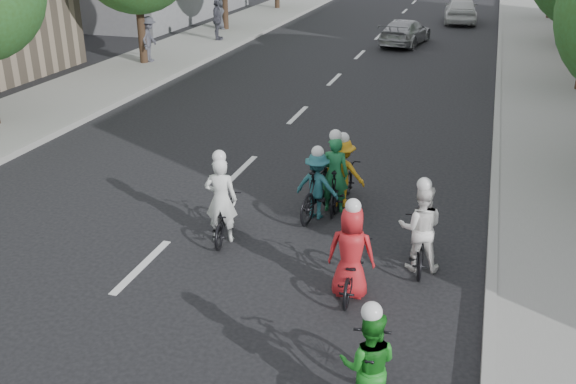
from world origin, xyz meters
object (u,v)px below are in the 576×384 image
at_px(cyclist_1, 223,211).
at_px(cyclist_6, 318,188).
at_px(follow_car_lead, 405,32).
at_px(spectator_2, 222,14).
at_px(cyclist_3, 420,236).
at_px(spectator_0, 149,39).
at_px(cyclist_4, 342,179).
at_px(cyclist_5, 369,371).
at_px(cyclist_2, 335,182).
at_px(cyclist_0, 351,261).
at_px(spectator_1, 217,20).
at_px(follow_car_trail, 461,9).

distance_m(cyclist_1, cyclist_6, 2.14).
relative_size(follow_car_lead, spectator_2, 2.68).
height_order(cyclist_3, spectator_0, spectator_0).
bearing_deg(cyclist_4, cyclist_1, 51.02).
relative_size(cyclist_5, follow_car_lead, 0.42).
bearing_deg(spectator_0, cyclist_2, -146.67).
distance_m(cyclist_0, spectator_0, 19.14).
relative_size(cyclist_6, spectator_1, 0.98).
xyz_separation_m(cyclist_4, cyclist_5, (1.73, -6.16, 0.02)).
relative_size(cyclist_5, spectator_2, 1.12).
bearing_deg(spectator_0, cyclist_3, -146.14).
bearing_deg(follow_car_trail, cyclist_0, 85.66).
xyz_separation_m(cyclist_4, follow_car_trail, (0.91, 27.24, 0.16)).
bearing_deg(cyclist_0, cyclist_6, -68.11).
height_order(cyclist_2, spectator_1, spectator_1).
xyz_separation_m(cyclist_3, follow_car_trail, (-1.01, 29.50, 0.14)).
bearing_deg(follow_car_trail, cyclist_4, 83.69).
relative_size(cyclist_2, cyclist_5, 1.04).
bearing_deg(cyclist_2, cyclist_0, 100.21).
bearing_deg(cyclist_5, cyclist_1, -54.58).
height_order(cyclist_2, cyclist_6, cyclist_2).
bearing_deg(cyclist_4, cyclist_5, 105.96).
distance_m(cyclist_6, follow_car_trail, 27.99).
relative_size(cyclist_0, cyclist_3, 1.00).
bearing_deg(cyclist_2, follow_car_lead, -94.50).
height_order(cyclist_0, cyclist_1, cyclist_1).
distance_m(follow_car_lead, follow_car_trail, 8.20).
bearing_deg(cyclist_5, cyclist_3, -99.91).
relative_size(cyclist_2, spectator_1, 0.95).
distance_m(cyclist_1, cyclist_2, 2.63).
distance_m(cyclist_0, follow_car_lead, 22.93).
bearing_deg(cyclist_6, spectator_0, -41.80).
relative_size(cyclist_0, spectator_0, 0.95).
height_order(cyclist_3, cyclist_4, cyclist_3).
bearing_deg(follow_car_lead, spectator_1, 22.89).
bearing_deg(cyclist_5, spectator_2, -71.08).
distance_m(spectator_0, spectator_1, 5.60).
xyz_separation_m(spectator_0, spectator_1, (0.72, 5.56, 0.04)).
relative_size(cyclist_2, spectator_2, 1.16).
distance_m(cyclist_4, cyclist_5, 6.40).
xyz_separation_m(cyclist_5, cyclist_6, (-2.09, 5.44, -0.01)).
bearing_deg(cyclist_4, cyclist_0, 105.35).
distance_m(follow_car_trail, spectator_0, 19.63).
xyz_separation_m(cyclist_0, cyclist_4, (-0.94, 3.49, -0.00)).
height_order(cyclist_3, cyclist_5, cyclist_3).
relative_size(cyclist_4, cyclist_6, 0.88).
bearing_deg(cyclist_0, follow_car_lead, -87.87).
bearing_deg(spectator_1, cyclist_0, -161.67).
bearing_deg(spectator_0, cyclist_0, -150.78).
height_order(cyclist_0, spectator_2, cyclist_0).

